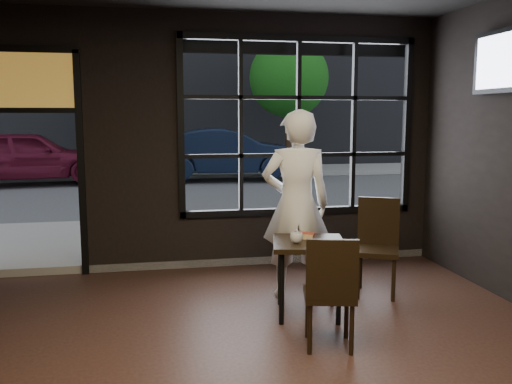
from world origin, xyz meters
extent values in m
cube|color=black|center=(1.20, 3.50, 1.80)|extent=(3.06, 0.12, 2.28)
cube|color=orange|center=(-2.10, 3.50, 2.35)|extent=(1.20, 0.06, 0.70)
cube|color=#545456|center=(0.00, 24.00, -0.02)|extent=(60.00, 41.00, 0.04)
cube|color=black|center=(0.81, 1.65, 0.37)|extent=(0.81, 0.81, 0.74)
cube|color=black|center=(0.78, 0.90, 0.48)|extent=(0.50, 0.50, 0.97)
cube|color=black|center=(1.71, 2.08, 0.52)|extent=(0.60, 0.60, 1.04)
imported|color=silver|center=(0.83, 2.20, 1.00)|extent=(0.79, 0.57, 2.00)
imported|color=silver|center=(0.68, 1.60, 0.78)|extent=(0.16, 0.16, 0.10)
cube|color=black|center=(2.93, 1.76, 2.50)|extent=(0.13, 1.12, 0.65)
imported|color=black|center=(1.54, 12.81, 0.83)|extent=(4.53, 1.85, 1.46)
imported|color=maroon|center=(-4.05, 12.77, 0.82)|extent=(4.43, 2.25, 1.44)
cylinder|color=#332114|center=(-2.10, 14.50, 1.09)|extent=(0.20, 0.20, 2.17)
sphere|color=#1C6517|center=(-2.10, 14.50, 2.86)|extent=(2.37, 2.37, 2.37)
cylinder|color=#332114|center=(3.87, 14.60, 1.21)|extent=(0.22, 0.22, 2.43)
sphere|color=#34732B|center=(3.87, 14.60, 3.20)|extent=(2.65, 2.65, 2.65)
camera|label=1|loc=(-0.64, -3.28, 1.94)|focal=38.00mm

